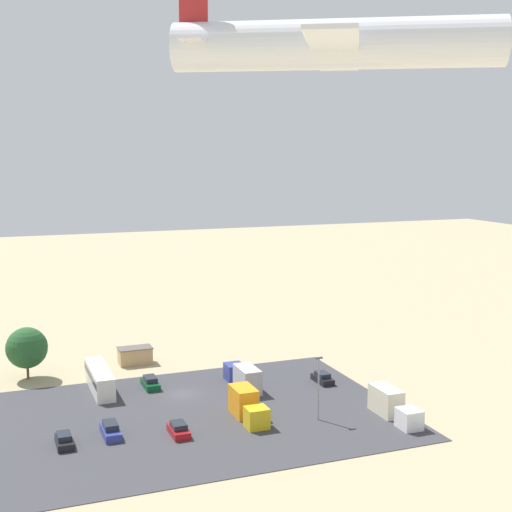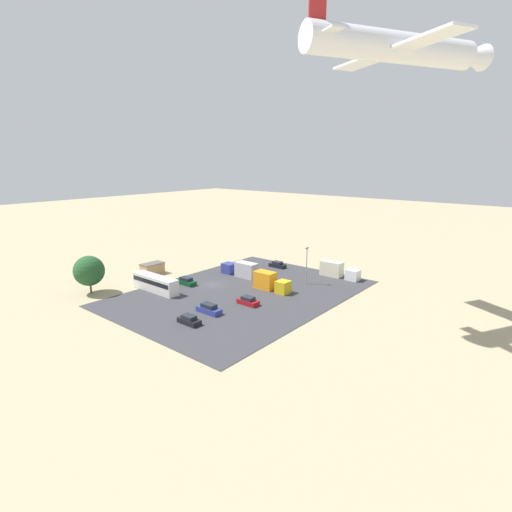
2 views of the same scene
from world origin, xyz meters
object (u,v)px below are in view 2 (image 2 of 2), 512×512
parked_car_2 (186,281)px  parked_car_1 (277,265)px  parked_car_0 (248,301)px  shed_building (152,269)px  parked_truck_2 (270,282)px  parked_car_3 (189,320)px  parked_truck_1 (337,270)px  bus (155,283)px  parked_truck_0 (241,270)px  parked_car_4 (209,309)px  airplane (402,48)px

parked_car_2 → parked_car_1: bearing=164.0°
parked_car_0 → shed_building: bearing=88.0°
parked_truck_2 → parked_car_3: bearing=1.2°
parked_car_2 → parked_truck_2: size_ratio=0.59×
parked_car_0 → parked_truck_1: parked_truck_1 is taller
shed_building → bus: 12.74m
bus → parked_truck_0: (-18.60, 6.28, -0.14)m
shed_building → parked_truck_2: 28.82m
shed_building → parked_truck_0: size_ratio=0.56×
shed_building → parked_car_2: shed_building is taller
parked_car_3 → parked_truck_0: bearing=24.0°
parked_car_0 → parked_truck_2: bearing=12.6°
parked_truck_0 → parked_truck_2: (3.47, 10.78, 0.07)m
bus → parked_car_3: bearing=69.4°
parked_car_3 → parked_car_2: bearing=50.5°
parked_car_0 → parked_truck_0: bearing=45.5°
parked_car_4 → airplane: size_ratio=0.16×
parked_car_2 → parked_car_4: 17.18m
parked_truck_0 → airplane: 51.83m
parked_car_1 → airplane: 53.06m
parked_car_2 → parked_truck_2: bearing=118.3°
airplane → parked_truck_1: bearing=166.6°
parked_car_0 → parked_car_2: size_ratio=0.89×
parked_car_1 → parked_car_2: size_ratio=0.91×
shed_building → bus: bus is taller
parked_car_3 → airplane: 51.78m
parked_car_1 → parked_car_3: size_ratio=1.03×
parked_car_3 → parked_truck_0: (-25.20, -11.23, 0.93)m
parked_car_4 → shed_building: bearing=-107.1°
bus → parked_truck_0: 19.63m
parked_car_4 → airplane: bearing=128.2°
bus → parked_car_4: 16.67m
parked_truck_2 → parked_car_1: bearing=-148.4°
bus → parked_car_2: bearing=168.2°
parked_car_3 → parked_truck_0: parked_truck_0 is taller
parked_car_3 → parked_truck_2: size_ratio=0.52×
parked_car_4 → parked_car_2: bearing=-117.9°
bus → parked_truck_1: parked_truck_1 is taller
parked_car_1 → bus: bearing=-15.0°
parked_truck_0 → shed_building: bearing=124.4°
parked_car_1 → parked_truck_1: (-1.93, 15.16, 0.91)m
shed_building → parked_car_2: bearing=88.3°
parked_car_1 → parked_car_2: parked_car_2 is taller
parked_car_0 → parked_truck_2: parked_truck_2 is taller
bus → airplane: bearing=112.9°
parked_car_1 → parked_car_4: bearing=15.4°
parked_car_1 → parked_truck_1: size_ratio=0.46×
parked_truck_1 → airplane: bearing=47.5°
parked_car_3 → parked_truck_0: 27.60m
shed_building → parked_truck_1: (-24.72, 33.79, 0.29)m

